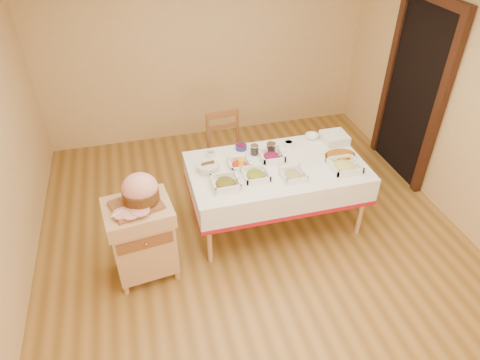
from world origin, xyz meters
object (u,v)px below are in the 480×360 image
object	(u,v)px
dining_chair	(227,151)
preserve_jar_left	(254,150)
bread_basket	(208,167)
dining_table	(276,178)
plate_stack	(334,138)
ham_on_board	(140,192)
brass_platter	(340,155)
butcher_cart	(142,236)
mustard_bottle	(241,164)
preserve_jar_right	(271,149)

from	to	relation	value
dining_chair	preserve_jar_left	size ratio (longest dim) A/B	8.72
bread_basket	dining_table	bearing A→B (deg)	-7.37
dining_chair	preserve_jar_left	xyz separation A→B (m)	(0.18, -0.55, 0.31)
preserve_jar_left	plate_stack	distance (m)	0.94
ham_on_board	brass_platter	xyz separation A→B (m)	(2.10, 0.34, -0.18)
dining_table	brass_platter	xyz separation A→B (m)	(0.70, -0.02, 0.18)
butcher_cart	bread_basket	distance (m)	0.94
mustard_bottle	ham_on_board	bearing A→B (deg)	-160.47
mustard_bottle	brass_platter	bearing A→B (deg)	-1.20
dining_table	preserve_jar_left	bearing A→B (deg)	122.03
butcher_cart	ham_on_board	world-z (taller)	ham_on_board
bread_basket	preserve_jar_left	bearing A→B (deg)	17.98
butcher_cart	brass_platter	bearing A→B (deg)	9.87
ham_on_board	preserve_jar_left	size ratio (longest dim) A/B	4.06
butcher_cart	dining_chair	size ratio (longest dim) A/B	0.87
butcher_cart	plate_stack	bearing A→B (deg)	17.06
mustard_bottle	brass_platter	xyz separation A→B (m)	(1.08, -0.02, -0.06)
ham_on_board	dining_table	bearing A→B (deg)	14.36
ham_on_board	bread_basket	world-z (taller)	ham_on_board
ham_on_board	preserve_jar_right	world-z (taller)	ham_on_board
plate_stack	mustard_bottle	bearing A→B (deg)	-166.16
dining_chair	ham_on_board	bearing A→B (deg)	-131.93
butcher_cart	mustard_bottle	distance (m)	1.19
dining_chair	preserve_jar_left	world-z (taller)	dining_chair
preserve_jar_right	mustard_bottle	size ratio (longest dim) A/B	0.71
ham_on_board	preserve_jar_left	world-z (taller)	ham_on_board
plate_stack	brass_platter	xyz separation A→B (m)	(-0.08, -0.31, -0.03)
bread_basket	plate_stack	world-z (taller)	same
dining_chair	preserve_jar_right	distance (m)	0.75
preserve_jar_left	ham_on_board	bearing A→B (deg)	-153.12
dining_table	ham_on_board	distance (m)	1.49
dining_table	mustard_bottle	size ratio (longest dim) A/B	10.30
bread_basket	ham_on_board	bearing A→B (deg)	-147.02
ham_on_board	preserve_jar_right	xyz separation A→B (m)	(1.41, 0.60, -0.15)
preserve_jar_right	preserve_jar_left	bearing A→B (deg)	170.78
preserve_jar_right	mustard_bottle	bearing A→B (deg)	-149.13
butcher_cart	preserve_jar_left	bearing A→B (deg)	27.33
butcher_cart	dining_chair	bearing A→B (deg)	47.71
bread_basket	brass_platter	distance (m)	1.41
brass_platter	butcher_cart	bearing A→B (deg)	-170.13
butcher_cart	brass_platter	size ratio (longest dim) A/B	2.52
butcher_cart	preserve_jar_right	distance (m)	1.62
dining_chair	ham_on_board	world-z (taller)	ham_on_board
ham_on_board	brass_platter	size ratio (longest dim) A/B	1.35
ham_on_board	plate_stack	distance (m)	2.27
ham_on_board	bread_basket	xyz separation A→B (m)	(0.69, 0.45, -0.16)
dining_table	plate_stack	size ratio (longest dim) A/B	6.78
ham_on_board	preserve_jar_right	size ratio (longest dim) A/B	3.60
dining_table	bread_basket	world-z (taller)	bread_basket
preserve_jar_right	plate_stack	bearing A→B (deg)	3.67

